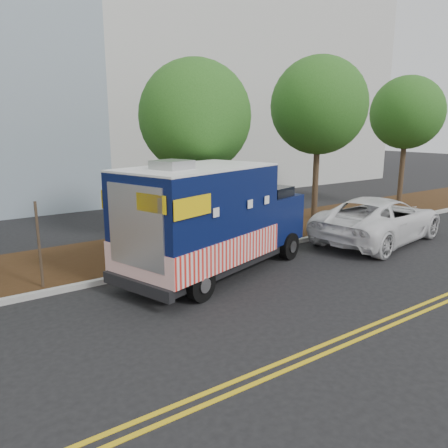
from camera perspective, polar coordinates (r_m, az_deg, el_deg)
ground at (r=12.33m, az=-2.52°, el=-7.39°), size 120.00×120.00×0.00m
curb at (r=13.44m, az=-5.76°, el=-5.37°), size 120.00×0.18×0.15m
mulch_strip at (r=15.23m, az=-9.65°, el=-3.30°), size 120.00×4.00×0.15m
centerline_near at (r=9.21m, az=13.12°, el=-15.02°), size 120.00×0.10×0.01m
centerline_far at (r=9.06m, az=14.33°, el=-15.56°), size 120.00×0.10×0.01m
tree_b at (r=15.71m, az=-3.79°, el=13.79°), size 3.95×3.95×6.51m
tree_c at (r=19.67m, az=12.29°, el=14.84°), size 4.13×4.13×7.13m
tree_d at (r=24.91m, az=22.77°, el=13.24°), size 3.70×3.70×6.73m
sign_post at (r=12.07m, az=-22.97°, el=-2.89°), size 0.06×0.06×2.40m
food_truck at (r=12.43m, az=-1.76°, el=0.18°), size 6.83×4.12×3.40m
white_car at (r=17.23m, az=19.63°, el=0.60°), size 6.34×3.66×1.66m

